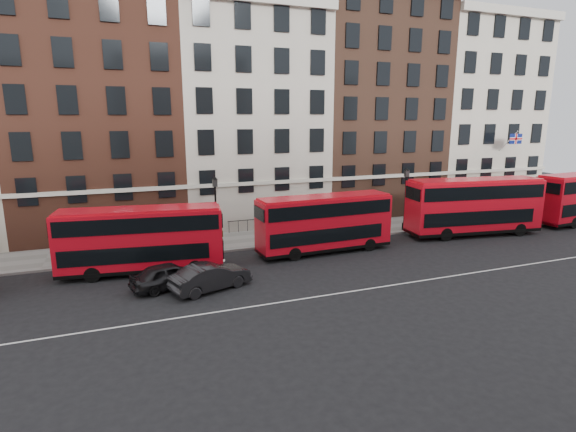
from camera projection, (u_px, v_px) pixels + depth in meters
name	position (u px, v px, depth m)	size (l,w,h in m)	color
ground	(331.00, 280.00, 26.93)	(120.00, 120.00, 0.00)	black
pavement	(274.00, 237.00, 36.50)	(80.00, 5.00, 0.15)	gray
kerb	(285.00, 245.00, 34.22)	(80.00, 0.30, 0.16)	gray
road_centre_line	(347.00, 292.00, 25.11)	(70.00, 0.12, 0.01)	white
building_terrace	(244.00, 110.00, 40.94)	(64.00, 11.95, 22.00)	#ADA996
bus_b	(141.00, 239.00, 27.76)	(10.08, 3.66, 4.14)	red
bus_c	(324.00, 222.00, 32.13)	(9.96, 2.74, 4.15)	red
bus_d	(474.00, 205.00, 36.80)	(11.44, 4.16, 4.70)	red
car_rear	(170.00, 275.00, 25.60)	(1.77, 4.40, 1.50)	black
car_front	(211.00, 277.00, 25.32)	(1.62, 4.64, 1.53)	black
lamp_post_left	(216.00, 209.00, 32.47)	(0.44, 0.44, 5.33)	black
lamp_post_right	(405.00, 196.00, 37.84)	(0.44, 0.44, 5.33)	black
traffic_light	(501.00, 197.00, 41.30)	(0.25, 0.45, 3.27)	black
iron_railings	(266.00, 224.00, 38.38)	(6.60, 0.06, 1.00)	black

